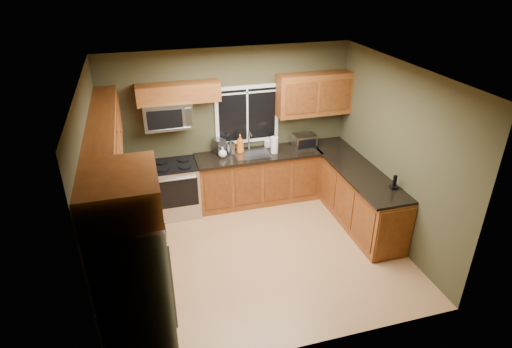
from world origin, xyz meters
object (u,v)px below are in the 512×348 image
coffee_maker (219,147)px  cordless_phone (394,185)px  range (175,189)px  microwave (168,115)px  soap_bottle_c (223,152)px  refrigerator (135,285)px  soap_bottle_b (268,142)px  soap_bottle_a (240,144)px  toaster_oven (304,141)px  kettle (231,148)px  paper_towel_roll (274,145)px

coffee_maker → cordless_phone: bearing=-40.5°
range → cordless_phone: 3.53m
microwave → soap_bottle_c: microwave is taller
refrigerator → soap_bottle_b: (2.39, 3.00, 0.13)m
refrigerator → soap_bottle_a: bearing=57.3°
refrigerator → microwave: bearing=76.7°
toaster_oven → cordless_phone: size_ratio=1.83×
kettle → paper_towel_roll: (0.74, -0.14, 0.03)m
range → coffee_maker: (0.82, 0.17, 0.60)m
microwave → cordless_phone: size_ratio=3.53×
soap_bottle_c → microwave: bearing=172.8°
refrigerator → paper_towel_roll: size_ratio=5.64×
refrigerator → paper_towel_roll: (2.43, 2.73, 0.18)m
range → microwave: size_ratio=1.23×
refrigerator → soap_bottle_a: (1.86, 2.89, 0.21)m
microwave → soap_bottle_c: (0.84, -0.11, -0.70)m
refrigerator → soap_bottle_c: bearing=61.4°
microwave → toaster_oven: 2.41m
microwave → soap_bottle_a: microwave is taller
range → refrigerator: bearing=-104.0°
range → paper_towel_roll: paper_towel_roll is taller
refrigerator → kettle: refrigerator is taller
toaster_oven → kettle: (-1.32, 0.06, -0.00)m
kettle → soap_bottle_c: (-0.16, -0.08, -0.03)m
refrigerator → microwave: microwave is taller
paper_towel_roll → toaster_oven: bearing=8.0°
cordless_phone → kettle: bearing=137.9°
kettle → paper_towel_roll: paper_towel_roll is taller
refrigerator → soap_bottle_c: refrigerator is taller
soap_bottle_a → soap_bottle_c: soap_bottle_a is taller
soap_bottle_a → microwave: bearing=179.4°
paper_towel_roll → soap_bottle_c: bearing=175.8°
range → coffee_maker: coffee_maker is taller
soap_bottle_b → paper_towel_roll: bearing=-81.5°
range → coffee_maker: bearing=11.8°
microwave → kettle: microwave is taller
microwave → soap_bottle_a: bearing=-0.6°
refrigerator → soap_bottle_c: (1.53, 2.80, 0.13)m
toaster_oven → soap_bottle_c: (-1.48, -0.02, -0.03)m
coffee_maker → kettle: bearing=-18.3°
range → kettle: size_ratio=3.70×
microwave → paper_towel_roll: 1.86m
toaster_oven → paper_towel_roll: size_ratio=1.24×
toaster_oven → soap_bottle_a: (-1.15, 0.08, 0.05)m
microwave → paper_towel_roll: microwave is taller
refrigerator → soap_bottle_b: refrigerator is taller
microwave → kettle: 1.21m
soap_bottle_b → soap_bottle_c: soap_bottle_b is taller
paper_towel_roll → microwave: bearing=174.4°
coffee_maker → kettle: 0.19m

